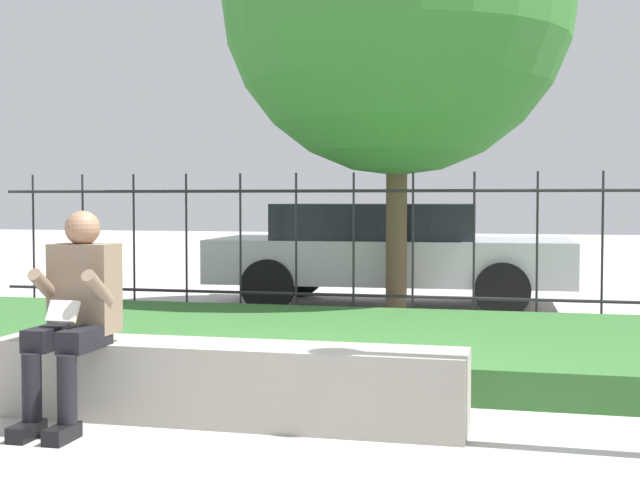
# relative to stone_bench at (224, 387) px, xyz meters

# --- Properties ---
(ground_plane) EXTENTS (60.00, 60.00, 0.00)m
(ground_plane) POSITION_rel_stone_bench_xyz_m (0.27, 0.00, -0.21)
(ground_plane) COLOR #B2AFA8
(stone_bench) EXTENTS (2.91, 0.46, 0.47)m
(stone_bench) POSITION_rel_stone_bench_xyz_m (0.00, 0.00, 0.00)
(stone_bench) COLOR gray
(stone_bench) RESTS_ON ground_plane
(person_seated_reader) EXTENTS (0.42, 0.73, 1.27)m
(person_seated_reader) POSITION_rel_stone_bench_xyz_m (-0.83, -0.26, 0.49)
(person_seated_reader) COLOR black
(person_seated_reader) RESTS_ON ground_plane
(grass_berm) EXTENTS (10.80, 3.10, 0.25)m
(grass_berm) POSITION_rel_stone_bench_xyz_m (0.27, 2.25, -0.09)
(grass_berm) COLOR #33662D
(grass_berm) RESTS_ON ground_plane
(iron_fence) EXTENTS (8.80, 0.03, 1.63)m
(iron_fence) POSITION_rel_stone_bench_xyz_m (0.27, 4.18, 0.64)
(iron_fence) COLOR #232326
(iron_fence) RESTS_ON ground_plane
(car_parked_center) EXTENTS (4.48, 2.15, 1.29)m
(car_parked_center) POSITION_rel_stone_bench_xyz_m (0.02, 6.02, 0.49)
(car_parked_center) COLOR #B7B7BC
(car_parked_center) RESTS_ON ground_plane
(tree_behind_fence) EXTENTS (3.90, 3.90, 5.51)m
(tree_behind_fence) POSITION_rel_stone_bench_xyz_m (0.31, 4.88, 3.34)
(tree_behind_fence) COLOR brown
(tree_behind_fence) RESTS_ON ground_plane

